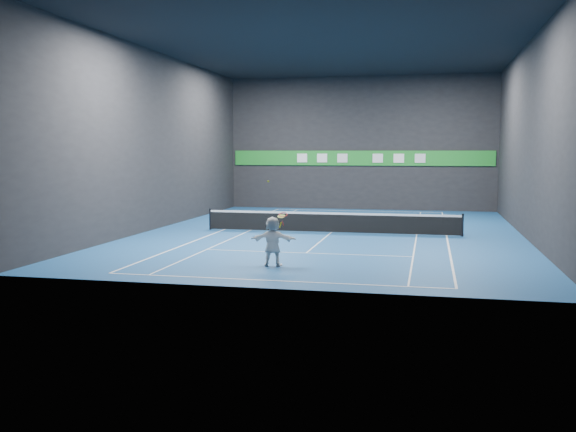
% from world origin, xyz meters
% --- Properties ---
extents(ground, '(26.00, 26.00, 0.00)m').
position_xyz_m(ground, '(0.00, 0.00, 0.00)').
color(ground, navy).
rests_on(ground, ground).
extents(ceiling, '(26.00, 26.00, 0.00)m').
position_xyz_m(ceiling, '(0.00, 0.00, 9.00)').
color(ceiling, black).
rests_on(ceiling, ground).
extents(wall_back, '(18.00, 0.10, 9.00)m').
position_xyz_m(wall_back, '(0.00, 13.00, 4.50)').
color(wall_back, black).
rests_on(wall_back, ground).
extents(wall_front, '(18.00, 0.10, 9.00)m').
position_xyz_m(wall_front, '(0.00, -13.00, 4.50)').
color(wall_front, black).
rests_on(wall_front, ground).
extents(wall_left, '(0.10, 26.00, 9.00)m').
position_xyz_m(wall_left, '(-9.00, 0.00, 4.50)').
color(wall_left, black).
rests_on(wall_left, ground).
extents(wall_right, '(0.10, 26.00, 9.00)m').
position_xyz_m(wall_right, '(9.00, 0.00, 4.50)').
color(wall_right, black).
rests_on(wall_right, ground).
extents(baseline_near, '(10.98, 0.08, 0.01)m').
position_xyz_m(baseline_near, '(0.00, -11.89, 0.00)').
color(baseline_near, white).
rests_on(baseline_near, ground).
extents(baseline_far, '(10.98, 0.08, 0.01)m').
position_xyz_m(baseline_far, '(0.00, 11.89, 0.00)').
color(baseline_far, white).
rests_on(baseline_far, ground).
extents(sideline_doubles_left, '(0.08, 23.78, 0.01)m').
position_xyz_m(sideline_doubles_left, '(-5.49, 0.00, 0.00)').
color(sideline_doubles_left, white).
rests_on(sideline_doubles_left, ground).
extents(sideline_doubles_right, '(0.08, 23.78, 0.01)m').
position_xyz_m(sideline_doubles_right, '(5.49, 0.00, 0.00)').
color(sideline_doubles_right, white).
rests_on(sideline_doubles_right, ground).
extents(sideline_singles_left, '(0.06, 23.78, 0.01)m').
position_xyz_m(sideline_singles_left, '(-4.11, 0.00, 0.00)').
color(sideline_singles_left, white).
rests_on(sideline_singles_left, ground).
extents(sideline_singles_right, '(0.06, 23.78, 0.01)m').
position_xyz_m(sideline_singles_right, '(4.11, 0.00, 0.00)').
color(sideline_singles_right, white).
rests_on(sideline_singles_right, ground).
extents(service_line_near, '(8.23, 0.06, 0.01)m').
position_xyz_m(service_line_near, '(0.00, -6.40, 0.00)').
color(service_line_near, white).
rests_on(service_line_near, ground).
extents(service_line_far, '(8.23, 0.06, 0.01)m').
position_xyz_m(service_line_far, '(0.00, 6.40, 0.00)').
color(service_line_far, white).
rests_on(service_line_far, ground).
extents(center_service_line, '(0.06, 12.80, 0.01)m').
position_xyz_m(center_service_line, '(0.00, 0.00, 0.00)').
color(center_service_line, white).
rests_on(center_service_line, ground).
extents(player, '(1.63, 0.63, 1.73)m').
position_xyz_m(player, '(-0.61, -9.39, 0.86)').
color(player, white).
rests_on(player, ground).
extents(tennis_ball, '(0.07, 0.07, 0.07)m').
position_xyz_m(tennis_ball, '(-0.77, -9.36, 2.94)').
color(tennis_ball, '#E5F428').
rests_on(tennis_ball, player).
extents(tennis_net, '(12.50, 0.10, 1.07)m').
position_xyz_m(tennis_net, '(0.00, 0.00, 0.54)').
color(tennis_net, black).
rests_on(tennis_net, ground).
extents(sponsor_banner, '(17.64, 0.11, 1.00)m').
position_xyz_m(sponsor_banner, '(0.00, 12.93, 3.50)').
color(sponsor_banner, '#1E8D2B').
rests_on(sponsor_banner, wall_back).
extents(tennis_racket, '(0.47, 0.40, 0.57)m').
position_xyz_m(tennis_racket, '(-0.27, -9.34, 1.73)').
color(tennis_racket, red).
rests_on(tennis_racket, player).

